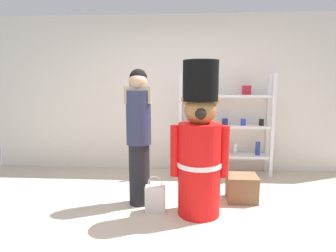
{
  "coord_description": "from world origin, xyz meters",
  "views": [
    {
      "loc": [
        0.16,
        -2.8,
        1.5
      ],
      "look_at": [
        -0.06,
        0.53,
        1.0
      ],
      "focal_mm": 31.31,
      "sensor_mm": 36.0,
      "label": 1
    }
  ],
  "objects_px": {
    "display_crate": "(242,188)",
    "merchandise_shelf": "(224,124)",
    "person_shopper": "(139,133)",
    "shopping_bag": "(155,198)",
    "teddy_bear_guard": "(200,147)"
  },
  "relations": [
    {
      "from": "teddy_bear_guard",
      "to": "person_shopper",
      "type": "height_order",
      "value": "teddy_bear_guard"
    },
    {
      "from": "merchandise_shelf",
      "to": "person_shopper",
      "type": "bearing_deg",
      "value": -131.72
    },
    {
      "from": "merchandise_shelf",
      "to": "teddy_bear_guard",
      "type": "xyz_separation_m",
      "value": [
        -0.47,
        -1.58,
        -0.03
      ]
    },
    {
      "from": "shopping_bag",
      "to": "display_crate",
      "type": "bearing_deg",
      "value": 20.8
    },
    {
      "from": "shopping_bag",
      "to": "display_crate",
      "type": "relative_size",
      "value": 1.12
    },
    {
      "from": "teddy_bear_guard",
      "to": "shopping_bag",
      "type": "bearing_deg",
      "value": 177.93
    },
    {
      "from": "teddy_bear_guard",
      "to": "display_crate",
      "type": "relative_size",
      "value": 4.49
    },
    {
      "from": "merchandise_shelf",
      "to": "shopping_bag",
      "type": "xyz_separation_m",
      "value": [
        -0.97,
        -1.56,
        -0.65
      ]
    },
    {
      "from": "merchandise_shelf",
      "to": "person_shopper",
      "type": "xyz_separation_m",
      "value": [
        -1.19,
        -1.33,
        0.07
      ]
    },
    {
      "from": "merchandise_shelf",
      "to": "display_crate",
      "type": "bearing_deg",
      "value": -85.27
    },
    {
      "from": "teddy_bear_guard",
      "to": "display_crate",
      "type": "height_order",
      "value": "teddy_bear_guard"
    },
    {
      "from": "shopping_bag",
      "to": "display_crate",
      "type": "distance_m",
      "value": 1.14
    },
    {
      "from": "display_crate",
      "to": "shopping_bag",
      "type": "bearing_deg",
      "value": -159.2
    },
    {
      "from": "display_crate",
      "to": "merchandise_shelf",
      "type": "bearing_deg",
      "value": 94.73
    },
    {
      "from": "merchandise_shelf",
      "to": "shopping_bag",
      "type": "height_order",
      "value": "merchandise_shelf"
    }
  ]
}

